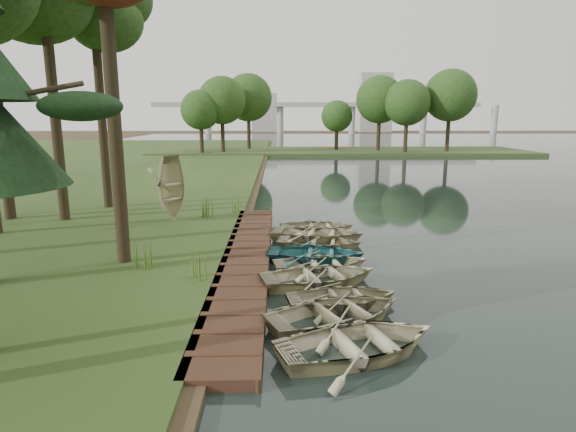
{
  "coord_description": "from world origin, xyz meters",
  "views": [
    {
      "loc": [
        -0.46,
        -15.96,
        5.02
      ],
      "look_at": [
        -0.12,
        1.54,
        1.36
      ],
      "focal_mm": 30.0,
      "sensor_mm": 36.0,
      "label": 1
    }
  ],
  "objects_px": {
    "rowboat_0": "(359,339)",
    "rowboat_2": "(343,295)",
    "rowboat_1": "(338,310)",
    "boardwalk": "(246,259)",
    "stored_rowboat": "(173,215)"
  },
  "relations": [
    {
      "from": "rowboat_0",
      "to": "rowboat_2",
      "type": "relative_size",
      "value": 1.19
    },
    {
      "from": "rowboat_1",
      "to": "rowboat_2",
      "type": "relative_size",
      "value": 1.18
    },
    {
      "from": "rowboat_1",
      "to": "rowboat_2",
      "type": "xyz_separation_m",
      "value": [
        0.28,
        1.14,
        -0.06
      ]
    },
    {
      "from": "boardwalk",
      "to": "rowboat_0",
      "type": "bearing_deg",
      "value": -67.07
    },
    {
      "from": "boardwalk",
      "to": "rowboat_1",
      "type": "relative_size",
      "value": 4.5
    },
    {
      "from": "rowboat_0",
      "to": "rowboat_1",
      "type": "distance_m",
      "value": 1.57
    },
    {
      "from": "rowboat_1",
      "to": "stored_rowboat",
      "type": "xyz_separation_m",
      "value": [
        -6.23,
        10.58,
        0.19
      ]
    },
    {
      "from": "stored_rowboat",
      "to": "rowboat_0",
      "type": "bearing_deg",
      "value": -114.3
    },
    {
      "from": "rowboat_0",
      "to": "rowboat_1",
      "type": "bearing_deg",
      "value": -9.19
    },
    {
      "from": "rowboat_1",
      "to": "rowboat_0",
      "type": "bearing_deg",
      "value": 165.44
    },
    {
      "from": "rowboat_0",
      "to": "stored_rowboat",
      "type": "bearing_deg",
      "value": 9.31
    },
    {
      "from": "rowboat_2",
      "to": "stored_rowboat",
      "type": "distance_m",
      "value": 11.46
    },
    {
      "from": "rowboat_0",
      "to": "boardwalk",
      "type": "bearing_deg",
      "value": 4.07
    },
    {
      "from": "boardwalk",
      "to": "rowboat_0",
      "type": "xyz_separation_m",
      "value": [
        2.81,
        -6.65,
        0.27
      ]
    },
    {
      "from": "rowboat_2",
      "to": "stored_rowboat",
      "type": "relative_size",
      "value": 1.0
    }
  ]
}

